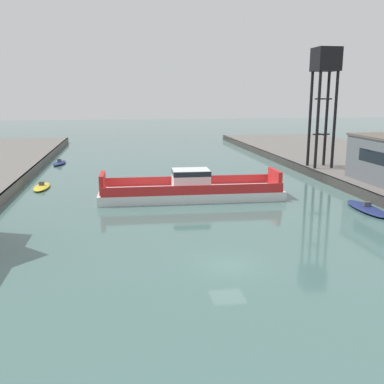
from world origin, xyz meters
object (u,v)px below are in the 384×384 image
object	(u,v)px
moored_boat_near_left	(367,208)
crane_tower	(325,72)
moored_boat_near_right	(42,187)
chain_ferry	(191,190)
moored_boat_mid_left	(59,163)

from	to	relation	value
moored_boat_near_left	crane_tower	bearing A→B (deg)	78.07
moored_boat_near_right	moored_boat_near_left	bearing A→B (deg)	-25.72
chain_ferry	moored_boat_mid_left	world-z (taller)	chain_ferry
chain_ferry	crane_tower	xyz separation A→B (m)	(22.49, 12.50, 14.52)
chain_ferry	moored_boat_near_left	xyz separation A→B (m)	(17.99, -8.81, -0.84)
crane_tower	moored_boat_mid_left	bearing A→B (deg)	157.10
moored_boat_near_right	moored_boat_mid_left	world-z (taller)	moored_boat_mid_left
chain_ferry	crane_tower	world-z (taller)	crane_tower
moored_boat_near_right	crane_tower	bearing A→B (deg)	4.89
chain_ferry	moored_boat_near_left	size ratio (longest dim) A/B	2.90
chain_ferry	crane_tower	distance (m)	29.54
moored_boat_near_left	moored_boat_near_right	xyz separation A→B (m)	(-36.89, 17.77, -0.02)
chain_ferry	moored_boat_mid_left	distance (m)	35.76
moored_boat_near_left	moored_boat_mid_left	xyz separation A→B (m)	(-37.24, 38.94, 0.01)
moored_boat_near_left	moored_boat_near_right	distance (m)	40.94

